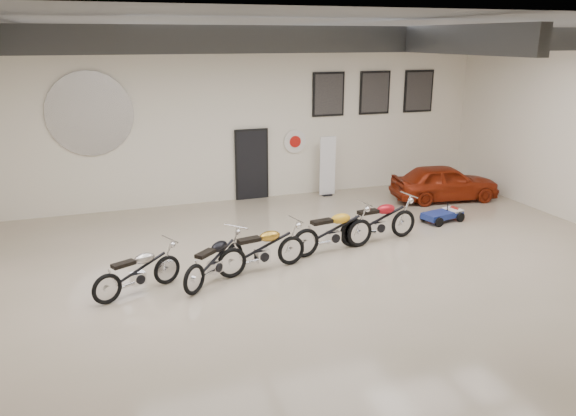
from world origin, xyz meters
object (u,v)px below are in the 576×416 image
object	(u,v)px
motorcycle_black	(215,259)
motorcycle_gold	(262,248)
motorcycle_red	(379,220)
go_kart	(446,212)
vintage_car	(445,182)
motorcycle_silver	(137,270)
motorcycle_yellow	(333,229)
banner_stand	(327,166)

from	to	relation	value
motorcycle_black	motorcycle_gold	xyz separation A→B (m)	(1.07, 0.22, 0.03)
motorcycle_gold	motorcycle_red	size ratio (longest dim) A/B	0.95
go_kart	vintage_car	xyz separation A→B (m)	(1.16, 1.78, 0.29)
motorcycle_silver	motorcycle_red	size ratio (longest dim) A/B	0.86
motorcycle_silver	go_kart	bearing A→B (deg)	-11.81
motorcycle_yellow	go_kart	world-z (taller)	motorcycle_yellow
go_kart	motorcycle_red	bearing A→B (deg)	-173.80
motorcycle_gold	motorcycle_silver	bearing A→B (deg)	175.00
motorcycle_silver	go_kart	distance (m)	8.49
banner_stand	motorcycle_silver	xyz separation A→B (m)	(-6.25, -5.31, -0.46)
banner_stand	motorcycle_red	bearing A→B (deg)	-96.09
motorcycle_yellow	motorcycle_red	xyz separation A→B (m)	(1.32, 0.28, 0.01)
motorcycle_red	go_kart	size ratio (longest dim) A/B	1.50
motorcycle_yellow	vintage_car	size ratio (longest dim) A/B	0.65
motorcycle_yellow	motorcycle_red	distance (m)	1.35
motorcycle_black	motorcycle_gold	size ratio (longest dim) A/B	0.94
vintage_car	banner_stand	bearing A→B (deg)	70.72
motorcycle_red	vintage_car	bearing A→B (deg)	28.23
motorcycle_black	motorcycle_red	xyz separation A→B (m)	(4.26, 1.02, 0.06)
motorcycle_silver	motorcycle_yellow	world-z (taller)	motorcycle_yellow
motorcycle_red	go_kart	world-z (taller)	motorcycle_red
motorcycle_black	motorcycle_red	size ratio (longest dim) A/B	0.89
banner_stand	motorcycle_yellow	world-z (taller)	banner_stand
vintage_car	motorcycle_gold	bearing A→B (deg)	124.59
banner_stand	motorcycle_gold	xyz separation A→B (m)	(-3.66, -5.05, -0.41)
motorcycle_silver	motorcycle_gold	world-z (taller)	motorcycle_gold
motorcycle_yellow	vintage_car	bearing A→B (deg)	22.04
motorcycle_gold	motorcycle_red	world-z (taller)	motorcycle_red
motorcycle_yellow	vintage_car	xyz separation A→B (m)	(4.97, 2.88, 0.01)
motorcycle_yellow	go_kart	size ratio (longest dim) A/B	1.48
motorcycle_black	banner_stand	bearing A→B (deg)	6.95
motorcycle_gold	motorcycle_red	xyz separation A→B (m)	(3.19, 0.80, 0.03)
banner_stand	motorcycle_silver	size ratio (longest dim) A/B	1.02
banner_stand	go_kart	bearing A→B (deg)	-59.22
motorcycle_silver	motorcycle_gold	size ratio (longest dim) A/B	0.91
motorcycle_gold	motorcycle_yellow	world-z (taller)	motorcycle_yellow
motorcycle_silver	motorcycle_yellow	distance (m)	4.53
motorcycle_silver	go_kart	size ratio (longest dim) A/B	1.30
vintage_car	motorcycle_yellow	bearing A→B (deg)	128.22
go_kart	motorcycle_yellow	bearing A→B (deg)	-176.01
go_kart	motorcycle_silver	bearing A→B (deg)	-179.31
motorcycle_red	motorcycle_silver	bearing A→B (deg)	-176.92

